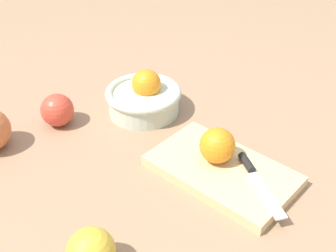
{
  "coord_description": "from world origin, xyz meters",
  "views": [
    {
      "loc": [
        0.49,
        -0.39,
        0.51
      ],
      "look_at": [
        -0.02,
        0.06,
        0.04
      ],
      "focal_mm": 46.1,
      "sensor_mm": 36.0,
      "label": 1
    }
  ],
  "objects_px": {
    "knife": "(255,176)",
    "apple_front_left_2": "(57,110)",
    "orange_on_board": "(217,145)",
    "bowl": "(144,97)",
    "apple_front_right": "(91,252)",
    "cutting_board": "(222,171)"
  },
  "relations": [
    {
      "from": "knife",
      "to": "orange_on_board",
      "type": "bearing_deg",
      "value": -170.34
    },
    {
      "from": "cutting_board",
      "to": "apple_front_right",
      "type": "distance_m",
      "value": 0.28
    },
    {
      "from": "bowl",
      "to": "knife",
      "type": "height_order",
      "value": "bowl"
    },
    {
      "from": "knife",
      "to": "cutting_board",
      "type": "bearing_deg",
      "value": -161.43
    },
    {
      "from": "knife",
      "to": "apple_front_right",
      "type": "height_order",
      "value": "apple_front_right"
    },
    {
      "from": "orange_on_board",
      "to": "apple_front_left_2",
      "type": "xyz_separation_m",
      "value": [
        -0.31,
        -0.14,
        -0.02
      ]
    },
    {
      "from": "cutting_board",
      "to": "orange_on_board",
      "type": "bearing_deg",
      "value": 163.71
    },
    {
      "from": "bowl",
      "to": "cutting_board",
      "type": "distance_m",
      "value": 0.26
    },
    {
      "from": "cutting_board",
      "to": "apple_front_left_2",
      "type": "bearing_deg",
      "value": -157.88
    },
    {
      "from": "apple_front_left_2",
      "to": "knife",
      "type": "bearing_deg",
      "value": 21.62
    },
    {
      "from": "knife",
      "to": "apple_front_left_2",
      "type": "relative_size",
      "value": 2.16
    },
    {
      "from": "apple_front_left_2",
      "to": "orange_on_board",
      "type": "bearing_deg",
      "value": 24.3
    },
    {
      "from": "bowl",
      "to": "cutting_board",
      "type": "bearing_deg",
      "value": -6.44
    },
    {
      "from": "bowl",
      "to": "orange_on_board",
      "type": "height_order",
      "value": "bowl"
    },
    {
      "from": "bowl",
      "to": "knife",
      "type": "xyz_separation_m",
      "value": [
        0.31,
        -0.01,
        -0.01
      ]
    },
    {
      "from": "bowl",
      "to": "knife",
      "type": "bearing_deg",
      "value": -1.82
    },
    {
      "from": "orange_on_board",
      "to": "apple_front_left_2",
      "type": "height_order",
      "value": "orange_on_board"
    },
    {
      "from": "cutting_board",
      "to": "apple_front_left_2",
      "type": "distance_m",
      "value": 0.36
    },
    {
      "from": "cutting_board",
      "to": "knife",
      "type": "relative_size",
      "value": 1.73
    },
    {
      "from": "cutting_board",
      "to": "orange_on_board",
      "type": "relative_size",
      "value": 3.97
    },
    {
      "from": "orange_on_board",
      "to": "bowl",
      "type": "bearing_deg",
      "value": 174.43
    },
    {
      "from": "bowl",
      "to": "orange_on_board",
      "type": "xyz_separation_m",
      "value": [
        0.24,
        -0.02,
        0.02
      ]
    }
  ]
}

